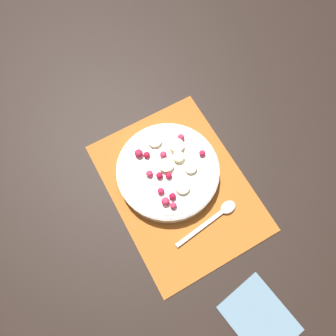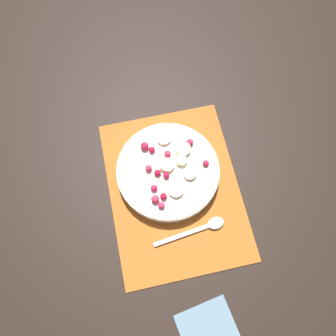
% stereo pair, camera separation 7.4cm
% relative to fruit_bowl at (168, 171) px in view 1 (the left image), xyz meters
% --- Properties ---
extents(ground_plane, '(3.00, 3.00, 0.00)m').
position_rel_fruit_bowl_xyz_m(ground_plane, '(0.04, 0.01, -0.03)').
color(ground_plane, black).
extents(placemat, '(0.40, 0.30, 0.01)m').
position_rel_fruit_bowl_xyz_m(placemat, '(0.04, 0.01, -0.02)').
color(placemat, '#B26023').
rests_on(placemat, ground_plane).
extents(fruit_bowl, '(0.24, 0.24, 0.05)m').
position_rel_fruit_bowl_xyz_m(fruit_bowl, '(0.00, 0.00, 0.00)').
color(fruit_bowl, silver).
rests_on(fruit_bowl, placemat).
extents(spoon, '(0.04, 0.17, 0.01)m').
position_rel_fruit_bowl_xyz_m(spoon, '(0.14, 0.05, -0.02)').
color(spoon, silver).
rests_on(spoon, placemat).
extents(napkin, '(0.16, 0.13, 0.01)m').
position_rel_fruit_bowl_xyz_m(napkin, '(0.37, 0.01, -0.02)').
color(napkin, slate).
rests_on(napkin, ground_plane).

